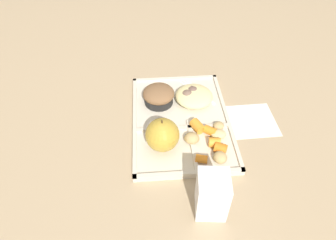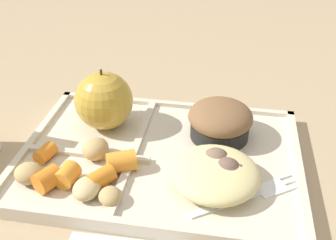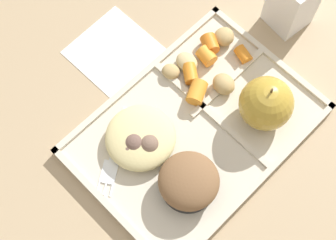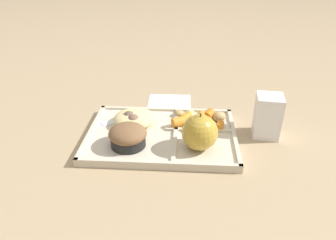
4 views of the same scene
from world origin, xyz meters
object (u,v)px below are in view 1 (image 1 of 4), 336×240
green_apple (162,135)px  milk_carton (212,195)px  lunch_tray (181,121)px  bran_muffin (159,95)px  plastic_fork (195,89)px

green_apple → milk_carton: milk_carton is taller
green_apple → milk_carton: (-0.17, -0.09, -0.00)m
lunch_tray → bran_muffin: bearing=36.7°
plastic_fork → milk_carton: bearing=176.6°
lunch_tray → plastic_fork: lunch_tray is taller
lunch_tray → green_apple: bearing=147.9°
green_apple → bran_muffin: 0.17m
milk_carton → green_apple: bearing=34.2°
green_apple → plastic_fork: bearing=-27.8°
green_apple → bran_muffin: size_ratio=1.01×
green_apple → bran_muffin: green_apple is taller
milk_carton → lunch_tray: bearing=13.7°
bran_muffin → plastic_fork: bran_muffin is taller
green_apple → lunch_tray: bearing=-32.1°
bran_muffin → green_apple: bearing=180.0°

